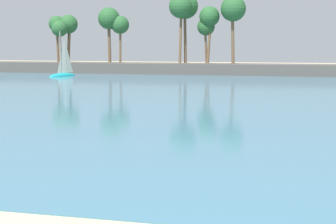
% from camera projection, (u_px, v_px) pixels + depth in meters
% --- Properties ---
extents(sea, '(220.00, 107.99, 0.06)m').
position_uv_depth(sea, '(247.00, 81.00, 66.43)').
color(sea, teal).
rests_on(sea, ground).
extents(palm_headland, '(99.38, 6.44, 13.32)m').
position_uv_depth(palm_headland, '(236.00, 52.00, 80.18)').
color(palm_headland, '#514C47').
rests_on(palm_headland, ground).
extents(sailboat_near_shore, '(3.37, 5.28, 7.37)m').
position_uv_depth(sailboat_near_shore, '(63.00, 72.00, 76.46)').
color(sailboat_near_shore, teal).
rests_on(sailboat_near_shore, sea).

